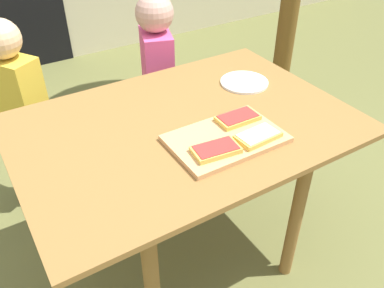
% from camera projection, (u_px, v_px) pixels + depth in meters
% --- Properties ---
extents(ground_plane, '(16.00, 16.00, 0.00)m').
position_uv_depth(ground_plane, '(187.00, 251.00, 1.91)').
color(ground_plane, brown).
extents(dining_table, '(1.23, 0.86, 0.72)m').
position_uv_depth(dining_table, '(185.00, 145.00, 1.55)').
color(dining_table, olive).
rests_on(dining_table, ground).
extents(cutting_board, '(0.39, 0.25, 0.02)m').
position_uv_depth(cutting_board, '(226.00, 139.00, 1.39)').
color(cutting_board, tan).
rests_on(cutting_board, dining_table).
extents(pizza_slice_near_right, '(0.16, 0.09, 0.02)m').
position_uv_depth(pizza_slice_near_right, '(258.00, 136.00, 1.37)').
color(pizza_slice_near_right, gold).
rests_on(pizza_slice_near_right, cutting_board).
extents(pizza_slice_near_left, '(0.16, 0.10, 0.02)m').
position_uv_depth(pizza_slice_near_left, '(216.00, 150.00, 1.30)').
color(pizza_slice_near_left, gold).
rests_on(pizza_slice_near_left, cutting_board).
extents(pizza_slice_far_right, '(0.15, 0.09, 0.02)m').
position_uv_depth(pizza_slice_far_right, '(238.00, 118.00, 1.46)').
color(pizza_slice_far_right, gold).
rests_on(pizza_slice_far_right, cutting_board).
extents(plate_white_right, '(0.20, 0.20, 0.01)m').
position_uv_depth(plate_white_right, '(244.00, 82.00, 1.73)').
color(plate_white_right, white).
rests_on(plate_white_right, dining_table).
extents(child_left, '(0.25, 0.28, 0.98)m').
position_uv_depth(child_left, '(20.00, 107.00, 1.89)').
color(child_left, '#3F4454').
rests_on(child_left, ground).
extents(child_right, '(0.21, 0.27, 1.00)m').
position_uv_depth(child_right, '(158.00, 76.00, 2.10)').
color(child_right, '#45246A').
rests_on(child_right, ground).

